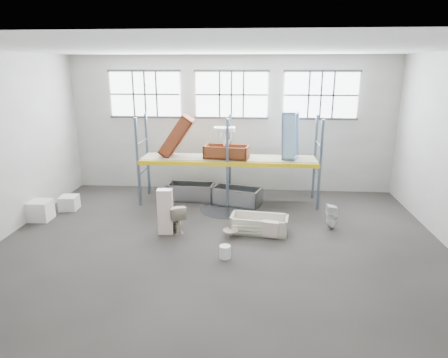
# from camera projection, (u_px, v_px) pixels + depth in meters

# --- Properties ---
(floor) EXTENTS (12.00, 10.00, 0.10)m
(floor) POSITION_uv_depth(u_px,v_px,m) (220.00, 246.00, 10.50)
(floor) COLOR #433D3A
(floor) RESTS_ON ground
(ceiling) EXTENTS (12.00, 10.00, 0.10)m
(ceiling) POSITION_uv_depth(u_px,v_px,m) (219.00, 46.00, 9.08)
(ceiling) COLOR silver
(ceiling) RESTS_ON ground
(wall_back) EXTENTS (12.00, 0.10, 5.00)m
(wall_back) POSITION_uv_depth(u_px,v_px,m) (232.00, 124.00, 14.62)
(wall_back) COLOR #A4A097
(wall_back) RESTS_ON ground
(wall_front) EXTENTS (12.00, 0.10, 5.00)m
(wall_front) POSITION_uv_depth(u_px,v_px,m) (183.00, 239.00, 4.95)
(wall_front) COLOR #BAB5AD
(wall_front) RESTS_ON ground
(window_left) EXTENTS (2.60, 0.04, 1.60)m
(window_left) POSITION_uv_depth(u_px,v_px,m) (145.00, 94.00, 14.46)
(window_left) COLOR white
(window_left) RESTS_ON wall_back
(window_mid) EXTENTS (2.60, 0.04, 1.60)m
(window_mid) POSITION_uv_depth(u_px,v_px,m) (232.00, 95.00, 14.21)
(window_mid) COLOR white
(window_mid) RESTS_ON wall_back
(window_right) EXTENTS (2.60, 0.04, 1.60)m
(window_right) POSITION_uv_depth(u_px,v_px,m) (321.00, 95.00, 13.97)
(window_right) COLOR white
(window_right) RESTS_ON wall_back
(rack_upright_la) EXTENTS (0.08, 0.08, 3.00)m
(rack_upright_la) POSITION_uv_depth(u_px,v_px,m) (138.00, 163.00, 13.07)
(rack_upright_la) COLOR slate
(rack_upright_la) RESTS_ON floor
(rack_upright_lb) EXTENTS (0.08, 0.08, 3.00)m
(rack_upright_lb) POSITION_uv_depth(u_px,v_px,m) (148.00, 155.00, 14.22)
(rack_upright_lb) COLOR slate
(rack_upright_lb) RESTS_ON floor
(rack_upright_ma) EXTENTS (0.08, 0.08, 3.00)m
(rack_upright_ma) POSITION_uv_depth(u_px,v_px,m) (227.00, 164.00, 12.84)
(rack_upright_ma) COLOR slate
(rack_upright_ma) RESTS_ON floor
(rack_upright_mb) EXTENTS (0.08, 0.08, 3.00)m
(rack_upright_mb) POSITION_uv_depth(u_px,v_px,m) (230.00, 156.00, 13.99)
(rack_upright_mb) COLOR slate
(rack_upright_mb) RESTS_ON floor
(rack_upright_ra) EXTENTS (0.08, 0.08, 3.00)m
(rack_upright_ra) POSITION_uv_depth(u_px,v_px,m) (320.00, 166.00, 12.61)
(rack_upright_ra) COLOR slate
(rack_upright_ra) RESTS_ON floor
(rack_upright_rb) EXTENTS (0.08, 0.08, 3.00)m
(rack_upright_rb) POSITION_uv_depth(u_px,v_px,m) (315.00, 158.00, 13.76)
(rack_upright_rb) COLOR slate
(rack_upright_rb) RESTS_ON floor
(rack_beam_front) EXTENTS (6.00, 0.10, 0.14)m
(rack_beam_front) POSITION_uv_depth(u_px,v_px,m) (227.00, 164.00, 12.84)
(rack_beam_front) COLOR yellow
(rack_beam_front) RESTS_ON floor
(rack_beam_back) EXTENTS (6.00, 0.10, 0.14)m
(rack_beam_back) POSITION_uv_depth(u_px,v_px,m) (230.00, 156.00, 13.99)
(rack_beam_back) COLOR yellow
(rack_beam_back) RESTS_ON floor
(shelf_deck) EXTENTS (5.90, 1.10, 0.03)m
(shelf_deck) POSITION_uv_depth(u_px,v_px,m) (229.00, 158.00, 13.39)
(shelf_deck) COLOR gray
(shelf_deck) RESTS_ON floor
(wet_patch) EXTENTS (1.80, 1.80, 0.00)m
(wet_patch) POSITION_uv_depth(u_px,v_px,m) (227.00, 209.00, 13.07)
(wet_patch) COLOR black
(wet_patch) RESTS_ON floor
(bathtub_beige) EXTENTS (1.71, 0.97, 0.48)m
(bathtub_beige) POSITION_uv_depth(u_px,v_px,m) (259.00, 224.00, 11.24)
(bathtub_beige) COLOR beige
(bathtub_beige) RESTS_ON floor
(cistern_spare) EXTENTS (0.48, 0.30, 0.42)m
(cistern_spare) POSITION_uv_depth(u_px,v_px,m) (271.00, 229.00, 10.81)
(cistern_spare) COLOR beige
(cistern_spare) RESTS_ON bathtub_beige
(sink_in_tub) EXTENTS (0.55, 0.55, 0.15)m
(sink_in_tub) POSITION_uv_depth(u_px,v_px,m) (230.00, 232.00, 10.89)
(sink_in_tub) COLOR beige
(sink_in_tub) RESTS_ON bathtub_beige
(toilet_beige) EXTENTS (0.75, 0.93, 0.83)m
(toilet_beige) POSITION_uv_depth(u_px,v_px,m) (176.00, 217.00, 11.29)
(toilet_beige) COLOR beige
(toilet_beige) RESTS_ON floor
(cistern_tall) EXTENTS (0.44, 0.30, 1.31)m
(cistern_tall) POSITION_uv_depth(u_px,v_px,m) (165.00, 212.00, 11.04)
(cistern_tall) COLOR #F5D8CA
(cistern_tall) RESTS_ON floor
(toilet_white) EXTENTS (0.37, 0.36, 0.74)m
(toilet_white) POSITION_uv_depth(u_px,v_px,m) (332.00, 217.00, 11.42)
(toilet_white) COLOR white
(toilet_white) RESTS_ON floor
(steel_tub_left) EXTENTS (1.65, 0.84, 0.59)m
(steel_tub_left) POSITION_uv_depth(u_px,v_px,m) (191.00, 192.00, 13.95)
(steel_tub_left) COLOR #A0A3A7
(steel_tub_left) RESTS_ON floor
(steel_tub_right) EXTENTS (1.77, 1.19, 0.59)m
(steel_tub_right) POSITION_uv_depth(u_px,v_px,m) (237.00, 196.00, 13.47)
(steel_tub_right) COLOR #ADB2B6
(steel_tub_right) RESTS_ON floor
(rust_tub_flat) EXTENTS (1.57, 0.90, 0.42)m
(rust_tub_flat) POSITION_uv_depth(u_px,v_px,m) (227.00, 152.00, 13.20)
(rust_tub_flat) COLOR brown
(rust_tub_flat) RESTS_ON shelf_deck
(rust_tub_tilted) EXTENTS (1.24, 0.73, 1.51)m
(rust_tub_tilted) POSITION_uv_depth(u_px,v_px,m) (177.00, 136.00, 13.36)
(rust_tub_tilted) COLOR maroon
(rust_tub_tilted) RESTS_ON shelf_deck
(sink_on_shelf) EXTENTS (0.73, 0.57, 0.63)m
(sink_on_shelf) POSITION_uv_depth(u_px,v_px,m) (224.00, 145.00, 12.97)
(sink_on_shelf) COLOR white
(sink_on_shelf) RESTS_ON rust_tub_flat
(blue_tub_upright) EXTENTS (0.67, 0.84, 1.57)m
(blue_tub_upright) POSITION_uv_depth(u_px,v_px,m) (290.00, 135.00, 12.98)
(blue_tub_upright) COLOR #85AFD5
(blue_tub_upright) RESTS_ON shelf_deck
(bucket) EXTENTS (0.37, 0.37, 0.33)m
(bucket) POSITION_uv_depth(u_px,v_px,m) (225.00, 252.00, 9.72)
(bucket) COLOR white
(bucket) RESTS_ON floor
(carton_near) EXTENTS (0.73, 0.63, 0.61)m
(carton_near) POSITION_uv_depth(u_px,v_px,m) (39.00, 210.00, 12.11)
(carton_near) COLOR white
(carton_near) RESTS_ON floor
(carton_far) EXTENTS (0.61, 0.61, 0.46)m
(carton_far) POSITION_uv_depth(u_px,v_px,m) (69.00, 203.00, 13.00)
(carton_far) COLOR silver
(carton_far) RESTS_ON floor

